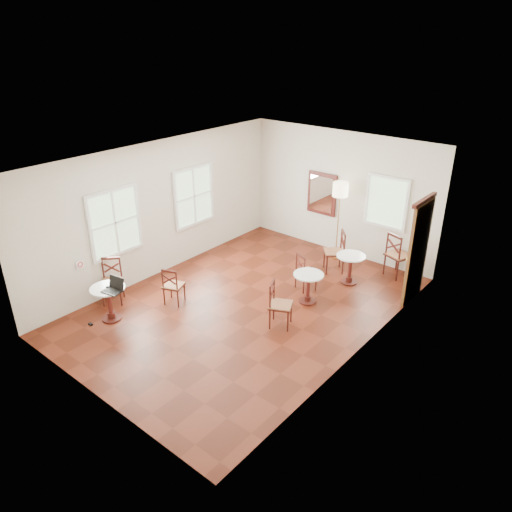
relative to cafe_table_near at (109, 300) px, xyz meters
The scene contains 17 objects.
ground 2.69m from the cafe_table_near, 50.79° to the left, with size 7.00×7.00×0.00m, color #541C0E.
room_shell 3.19m from the cafe_table_near, 55.22° to the left, with size 5.02×7.02×3.01m.
cafe_table_near is the anchor object (origin of this frame).
cafe_table_mid 3.91m from the cafe_table_near, 49.10° to the left, with size 0.61×0.61×0.65m.
cafe_table_back 5.08m from the cafe_table_near, 56.57° to the left, with size 0.63×0.63×0.67m.
chair_near_a 1.28m from the cafe_table_near, 67.85° to the left, with size 0.49×0.49×0.81m.
chair_near_b 0.70m from the cafe_table_near, 140.26° to the left, with size 0.61×0.61×0.93m.
chair_mid_a 4.03m from the cafe_table_near, 56.83° to the left, with size 0.50×0.50×0.83m.
chair_mid_b 3.25m from the cafe_table_near, 35.97° to the left, with size 0.56×0.56×0.91m.
chair_back_a 6.24m from the cafe_table_near, 56.52° to the left, with size 0.61×0.61×1.04m.
chair_back_b 5.05m from the cafe_table_near, 63.68° to the left, with size 0.63×0.63×0.98m.
floor_lamp 5.66m from the cafe_table_near, 70.27° to the left, with size 0.37×0.37×1.89m.
laptop 0.38m from the cafe_table_near, ahead, with size 0.40×0.35×0.25m.
mouse 0.29m from the cafe_table_near, 10.93° to the right, with size 0.10×0.06×0.04m, color black.
navy_mug 0.34m from the cafe_table_near, 77.76° to the left, with size 0.11×0.07×0.09m.
water_glass 0.36m from the cafe_table_near, 109.60° to the left, with size 0.06×0.06×0.10m, color white.
power_adapter 0.58m from the cafe_table_near, 109.68° to the right, with size 0.09×0.05×0.03m, color black.
Camera 1 is at (5.56, -6.41, 5.14)m, focal length 33.97 mm.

